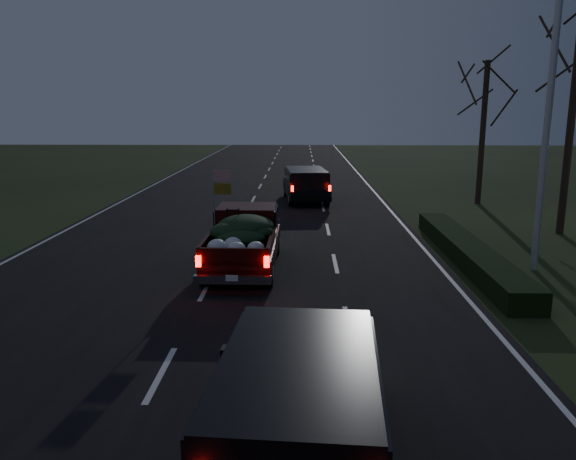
# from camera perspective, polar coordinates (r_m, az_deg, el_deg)

# --- Properties ---
(ground) EXTENTS (120.00, 120.00, 0.00)m
(ground) POSITION_cam_1_polar(r_m,az_deg,el_deg) (15.30, -8.27, -5.88)
(ground) COLOR black
(ground) RESTS_ON ground
(road_asphalt) EXTENTS (14.00, 120.00, 0.02)m
(road_asphalt) POSITION_cam_1_polar(r_m,az_deg,el_deg) (15.30, -8.27, -5.85)
(road_asphalt) COLOR black
(road_asphalt) RESTS_ON ground
(hedge_row) EXTENTS (1.00, 10.00, 0.60)m
(hedge_row) POSITION_cam_1_polar(r_m,az_deg,el_deg) (18.65, 17.74, -2.08)
(hedge_row) COLOR black
(hedge_row) RESTS_ON ground
(light_pole) EXTENTS (0.50, 0.90, 9.16)m
(light_pole) POSITION_cam_1_polar(r_m,az_deg,el_deg) (17.77, 25.19, 13.56)
(light_pole) COLOR silver
(light_pole) RESTS_ON ground
(bare_tree_far) EXTENTS (3.60, 3.60, 7.00)m
(bare_tree_far) POSITION_cam_1_polar(r_m,az_deg,el_deg) (29.72, 19.40, 12.55)
(bare_tree_far) COLOR black
(bare_tree_far) RESTS_ON ground
(pickup_truck) EXTENTS (2.00, 5.07, 2.64)m
(pickup_truck) POSITION_cam_1_polar(r_m,az_deg,el_deg) (16.86, -4.49, -0.59)
(pickup_truck) COLOR #360907
(pickup_truck) RESTS_ON ground
(lead_suv) EXTENTS (2.47, 4.96, 1.37)m
(lead_suv) POSITION_cam_1_polar(r_m,az_deg,el_deg) (28.98, 1.83, 4.94)
(lead_suv) COLOR black
(lead_suv) RESTS_ON ground
(rear_suv) EXTENTS (2.36, 4.99, 1.40)m
(rear_suv) POSITION_cam_1_polar(r_m,az_deg,el_deg) (7.48, 1.11, -17.17)
(rear_suv) COLOR black
(rear_suv) RESTS_ON ground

